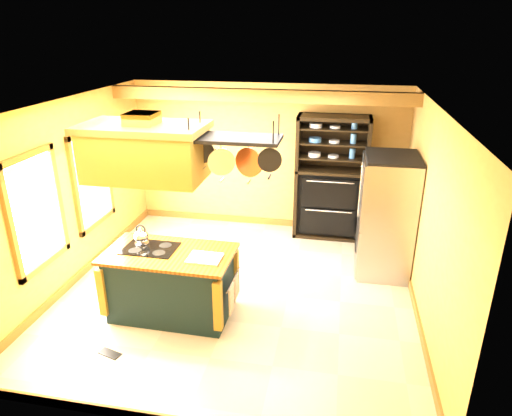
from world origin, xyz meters
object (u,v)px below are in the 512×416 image
(range_hood, at_px, (145,151))
(pot_rack, at_px, (235,146))
(refrigerator, at_px, (386,218))
(hutch, at_px, (330,190))
(kitchen_island, at_px, (171,283))

(range_hood, height_order, pot_rack, same)
(range_hood, bearing_deg, refrigerator, 29.82)
(refrigerator, xyz_separation_m, hutch, (-0.88, 1.21, -0.03))
(kitchen_island, xyz_separation_m, refrigerator, (2.83, 1.73, 0.43))
(refrigerator, distance_m, hutch, 1.50)
(pot_rack, xyz_separation_m, hutch, (1.04, 2.95, -1.49))
(range_hood, bearing_deg, kitchen_island, 0.25)
(pot_rack, xyz_separation_m, refrigerator, (1.92, 1.73, -1.46))
(kitchen_island, distance_m, hutch, 3.55)
(kitchen_island, bearing_deg, hutch, 57.55)
(refrigerator, bearing_deg, hutch, 126.05)
(range_hood, xyz_separation_m, refrigerator, (3.03, 1.74, -1.36))
(kitchen_island, distance_m, pot_rack, 2.09)
(kitchen_island, height_order, hutch, hutch)
(range_hood, distance_m, hutch, 3.90)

